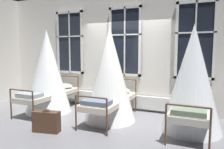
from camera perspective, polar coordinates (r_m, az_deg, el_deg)
name	(u,v)px	position (r m, az deg, el deg)	size (l,w,h in m)	color
ground	(108,121)	(5.33, -1.13, -12.11)	(18.66, 18.66, 0.00)	slate
back_wall_with_windows	(126,50)	(6.22, 3.76, 6.51)	(8.22, 0.10, 3.40)	silver
window_bank	(125,69)	(6.13, 3.34, 1.45)	(4.66, 0.10, 2.83)	black
cot_first	(48,73)	(6.14, -16.70, 0.47)	(1.24, 1.92, 2.25)	#4C3323
cot_second	(110,76)	(5.14, -0.59, -0.43)	(1.24, 1.91, 2.24)	#4C3323
cot_third	(192,80)	(4.75, 20.55, -1.46)	(1.24, 1.91, 2.23)	#4C3323
suitcase_dark	(47,121)	(4.77, -16.99, -11.83)	(0.59, 0.31, 0.47)	#472D1E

